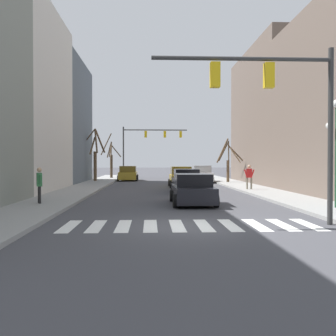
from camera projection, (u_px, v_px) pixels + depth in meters
name	position (u px, v px, depth m)	size (l,w,h in m)	color
ground_plane	(191.00, 227.00, 13.00)	(240.00, 240.00, 0.00)	#424247
building_row_right	(322.00, 112.00, 27.97)	(6.00, 37.63, 12.74)	#515B66
crosswalk_stripes	(190.00, 225.00, 13.25)	(8.55, 2.60, 0.01)	white
traffic_signal_near	(279.00, 97.00, 13.24)	(6.18, 0.28, 6.01)	#2D2D2D
traffic_signal_far	(147.00, 140.00, 50.43)	(8.27, 0.28, 6.59)	#2D2D2D
car_parked_left_mid	(193.00, 190.00, 19.70)	(2.14, 4.45, 1.54)	black
car_parked_right_near	(181.00, 178.00, 32.87)	(1.99, 4.33, 1.72)	#A38423
car_parked_left_near	(186.00, 182.00, 27.06)	(1.98, 4.37, 1.63)	black
car_driving_away_lane	(128.00, 174.00, 43.86)	(2.19, 4.46, 1.63)	#A38423
car_driving_toward_lane	(201.00, 175.00, 39.84)	(2.11, 4.35, 1.73)	white
pedestrian_crossing_street	(39.00, 182.00, 18.84)	(0.35, 0.72, 1.72)	black
pedestrian_on_right_sidewalk	(249.00, 175.00, 28.34)	(0.75, 0.31, 1.76)	#7A705B
street_tree_left_mid	(228.00, 161.00, 38.26)	(2.64, 2.89, 4.26)	brown
street_tree_right_far	(95.00, 156.00, 40.45)	(2.94, 1.49, 5.41)	brown
street_tree_right_mid	(111.00, 159.00, 47.80)	(2.51, 2.35, 5.45)	#473828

